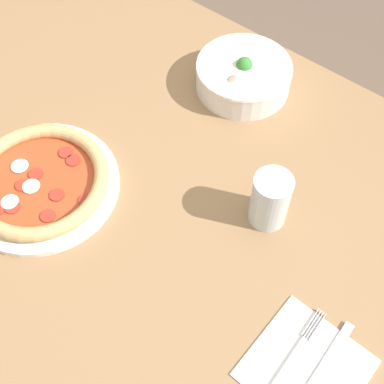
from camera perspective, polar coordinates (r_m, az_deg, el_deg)
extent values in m
plane|color=brown|center=(1.65, -3.18, -13.58)|extent=(8.00, 8.00, 0.00)
cube|color=#99724C|center=(0.99, -5.17, 1.28)|extent=(1.30, 0.89, 0.03)
cylinder|color=olive|center=(1.72, -10.48, 12.01)|extent=(0.06, 0.06, 0.73)
cylinder|color=white|center=(0.99, -15.82, 0.66)|extent=(0.28, 0.28, 0.01)
torus|color=tan|center=(0.97, -16.08, 1.29)|extent=(0.25, 0.25, 0.03)
cylinder|color=#B74723|center=(0.98, -15.94, 0.96)|extent=(0.21, 0.21, 0.01)
cylinder|color=#A83323|center=(0.95, -14.21, -0.31)|extent=(0.03, 0.03, 0.00)
cylinder|color=#A83323|center=(0.93, -11.26, -0.89)|extent=(0.03, 0.03, 0.00)
cylinder|color=#A83323|center=(1.00, -13.32, 4.11)|extent=(0.03, 0.03, 0.00)
cylinder|color=#A83323|center=(0.99, -16.33, 1.85)|extent=(0.03, 0.03, 0.00)
cylinder|color=#A83323|center=(0.98, -17.62, 0.70)|extent=(0.03, 0.03, 0.00)
cylinder|color=#A83323|center=(0.99, -12.55, 3.32)|extent=(0.03, 0.03, 0.00)
cylinder|color=#A83323|center=(0.96, -18.62, -1.56)|extent=(0.03, 0.03, 0.00)
cylinder|color=#A83323|center=(0.93, -15.12, -2.48)|extent=(0.03, 0.03, 0.00)
ellipsoid|color=silver|center=(0.97, -18.88, -1.02)|extent=(0.03, 0.03, 0.01)
ellipsoid|color=silver|center=(1.01, -17.92, 2.67)|extent=(0.03, 0.03, 0.01)
ellipsoid|color=silver|center=(0.97, -16.81, 0.60)|extent=(0.03, 0.03, 0.01)
cylinder|color=white|center=(1.10, 5.50, 12.20)|extent=(0.19, 0.19, 0.06)
torus|color=white|center=(1.08, 5.60, 13.11)|extent=(0.19, 0.19, 0.01)
ellipsoid|color=#998466|center=(1.05, 4.23, 11.71)|extent=(0.02, 0.03, 0.02)
ellipsoid|color=tan|center=(1.06, 6.43, 11.61)|extent=(0.04, 0.04, 0.02)
ellipsoid|color=tan|center=(1.07, 2.09, 12.78)|extent=(0.04, 0.03, 0.02)
ellipsoid|color=#998466|center=(1.07, 6.51, 12.08)|extent=(0.04, 0.04, 0.02)
ellipsoid|color=tan|center=(1.12, 8.01, 14.21)|extent=(0.04, 0.03, 0.02)
ellipsoid|color=tan|center=(1.08, 4.99, 13.25)|extent=(0.04, 0.04, 0.02)
ellipsoid|color=tan|center=(1.07, 1.68, 12.38)|extent=(0.04, 0.04, 0.02)
ellipsoid|color=#998466|center=(1.04, 4.28, 10.10)|extent=(0.03, 0.02, 0.02)
sphere|color=#388433|center=(1.08, 5.61, 13.33)|extent=(0.03, 0.03, 0.03)
cube|color=white|center=(0.84, 12.07, -17.87)|extent=(0.16, 0.16, 0.00)
cube|color=silver|center=(0.82, 9.70, -18.33)|extent=(0.01, 0.12, 0.00)
cube|color=silver|center=(0.85, 13.24, -13.87)|extent=(0.00, 0.05, 0.00)
cube|color=silver|center=(0.85, 12.99, -13.72)|extent=(0.00, 0.05, 0.00)
cube|color=silver|center=(0.85, 12.74, -13.57)|extent=(0.00, 0.05, 0.00)
cube|color=silver|center=(0.85, 12.49, -13.42)|extent=(0.00, 0.05, 0.00)
cube|color=silver|center=(0.85, 14.67, -16.41)|extent=(0.02, 0.12, 0.00)
cylinder|color=silver|center=(0.89, 8.33, -0.82)|extent=(0.07, 0.07, 0.11)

